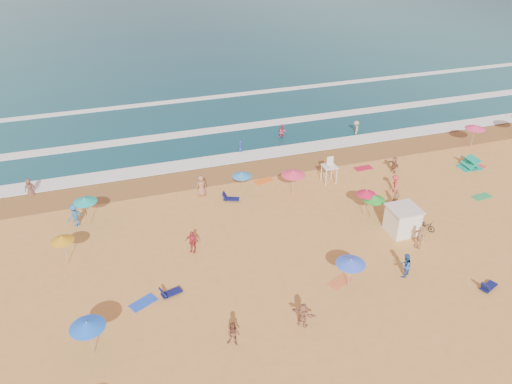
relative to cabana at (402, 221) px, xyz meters
name	(u,v)px	position (x,y,z in m)	size (l,w,h in m)	color
ground	(314,244)	(-6.88, 0.57, -1.00)	(220.00, 220.00, 0.00)	gold
ocean	(154,16)	(-6.88, 84.57, -1.00)	(220.00, 140.00, 0.18)	#0C4756
wet_sand	(260,168)	(-6.88, 13.07, -0.99)	(220.00, 220.00, 0.00)	olive
surf_foam	(234,130)	(-6.88, 21.89, -0.90)	(200.00, 18.70, 0.05)	white
cabana	(402,221)	(0.00, 0.00, 0.00)	(2.00, 2.00, 2.00)	white
cabana_roof	(405,209)	(0.00, 0.00, 1.06)	(2.20, 2.20, 0.12)	silver
bicycle	(425,225)	(1.90, -0.30, -0.59)	(0.55, 1.58, 0.83)	black
lifeguard_stand	(329,171)	(-1.94, 8.68, 0.05)	(1.20, 1.20, 2.10)	white
beach_umbrellas	(332,210)	(-5.18, 1.38, 1.11)	(53.83, 30.42, 0.74)	red
loungers	(379,272)	(-4.05, -3.80, -0.83)	(53.17, 22.76, 0.34)	#101E50
towels	(337,261)	(-6.12, -1.73, -0.98)	(45.66, 24.93, 0.03)	#DB5B1B
beachgoers	(254,208)	(-9.95, 5.43, -0.20)	(39.21, 26.39, 2.13)	tan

